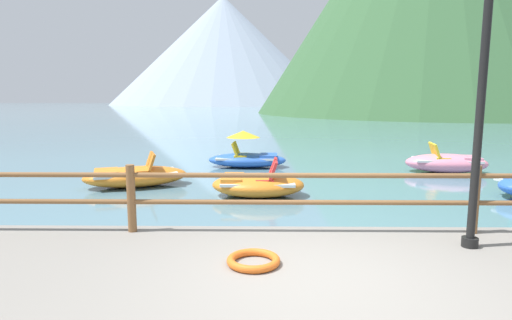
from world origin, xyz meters
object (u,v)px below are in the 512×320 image
(lamp_post, at_px, (485,48))
(pedal_boat_2, at_px, (135,176))
(pedal_boat_5, at_px, (447,163))
(pedal_boat_0, at_px, (258,184))
(life_ring, at_px, (253,260))
(pedal_boat_3, at_px, (247,156))

(lamp_post, distance_m, pedal_boat_2, 8.38)
(pedal_boat_5, bearing_deg, lamp_post, -111.41)
(lamp_post, distance_m, pedal_boat_0, 5.79)
(lamp_post, height_order, life_ring, lamp_post)
(pedal_boat_2, xyz_separation_m, pedal_boat_5, (8.81, 2.12, 0.03))
(pedal_boat_2, bearing_deg, life_ring, -62.40)
(pedal_boat_2, bearing_deg, pedal_boat_3, 47.80)
(pedal_boat_0, distance_m, pedal_boat_3, 4.05)
(lamp_post, bearing_deg, pedal_boat_2, 137.34)
(pedal_boat_0, relative_size, pedal_boat_3, 0.83)
(pedal_boat_5, bearing_deg, pedal_boat_2, -166.49)
(lamp_post, bearing_deg, life_ring, -167.54)
(life_ring, distance_m, pedal_boat_5, 9.91)
(life_ring, height_order, pedal_boat_5, pedal_boat_5)
(life_ring, bearing_deg, pedal_boat_3, 92.48)
(pedal_boat_0, height_order, pedal_boat_2, pedal_boat_0)
(pedal_boat_0, distance_m, pedal_boat_5, 6.48)
(pedal_boat_2, distance_m, pedal_boat_5, 9.06)
(pedal_boat_0, xyz_separation_m, pedal_boat_3, (-0.39, 4.03, 0.09))
(lamp_post, relative_size, pedal_boat_5, 1.62)
(pedal_boat_3, bearing_deg, pedal_boat_0, -84.51)
(life_ring, relative_size, pedal_boat_3, 0.24)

